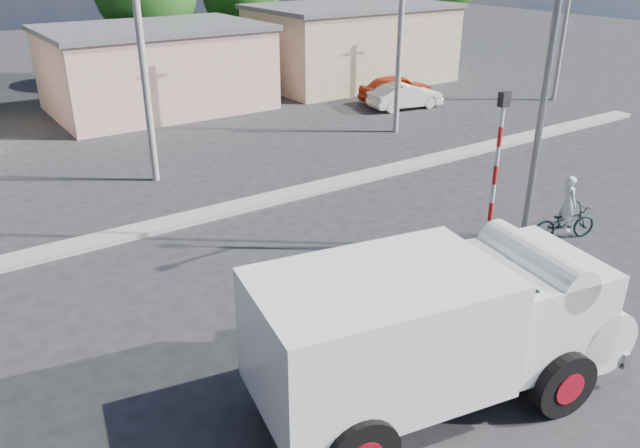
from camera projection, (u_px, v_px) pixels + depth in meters
ground_plane at (438, 316)px, 13.91m from camera, size 120.00×120.00×0.00m
median at (262, 201)px, 19.91m from camera, size 40.00×0.80×0.16m
truck at (443, 325)px, 10.78m from camera, size 7.10×3.65×2.79m
bicycle at (565, 223)px, 17.35m from camera, size 2.00×1.24×0.99m
cyclist at (566, 213)px, 17.23m from camera, size 0.54×0.66×1.57m
car_cream at (405, 96)px, 31.23m from camera, size 3.94×1.88×1.25m
car_red at (396, 88)px, 32.59m from camera, size 4.14×1.68×1.41m
traffic_pole at (497, 162)px, 15.61m from camera, size 0.28×0.18×4.36m
streetlight at (545, 64)px, 14.90m from camera, size 2.34×0.22×9.00m
building_row at (138, 67)px, 30.19m from camera, size 37.80×7.30×4.44m
utility_poles at (281, 48)px, 22.96m from camera, size 35.40×0.24×8.00m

